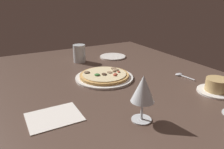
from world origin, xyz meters
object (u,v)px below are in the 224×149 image
at_px(side_plate, 113,57).
at_px(water_glass, 79,54).
at_px(wine_glass_far, 143,90).
at_px(paper_menu, 54,117).
at_px(pizza_main, 104,76).
at_px(ramekin_on_saucer, 217,87).
at_px(spoon, 181,75).

bearing_deg(side_plate, water_glass, -92.92).
relative_size(wine_glass_far, paper_menu, 0.89).
height_order(pizza_main, ramekin_on_saucer, ramekin_on_saucer).
height_order(wine_glass_far, water_glass, wine_glass_far).
distance_m(wine_glass_far, side_plate, 0.75).
distance_m(wine_glass_far, paper_menu, 0.31).
distance_m(ramekin_on_saucer, wine_glass_far, 0.41).
bearing_deg(ramekin_on_saucer, pizza_main, -137.28).
bearing_deg(pizza_main, wine_glass_far, -9.00).
bearing_deg(pizza_main, side_plate, 144.76).
xyz_separation_m(wine_glass_far, paper_menu, (-0.15, -0.24, -0.10)).
bearing_deg(spoon, side_plate, -163.78).
relative_size(wine_glass_far, water_glass, 1.48).
distance_m(ramekin_on_saucer, side_plate, 0.68).
bearing_deg(wine_glass_far, water_glass, 175.53).
xyz_separation_m(side_plate, spoon, (0.46, 0.13, 0.00)).
bearing_deg(wine_glass_far, side_plate, 158.13).
xyz_separation_m(ramekin_on_saucer, side_plate, (-0.67, -0.12, -0.02)).
relative_size(pizza_main, paper_menu, 1.61).
bearing_deg(paper_menu, water_glass, 151.37).
distance_m(wine_glass_far, spoon, 0.48).
height_order(wine_glass_far, spoon, wine_glass_far).
relative_size(ramekin_on_saucer, side_plate, 0.91).
xyz_separation_m(wine_glass_far, side_plate, (-0.69, 0.28, -0.10)).
relative_size(water_glass, spoon, 0.96).
xyz_separation_m(pizza_main, side_plate, (-0.31, 0.22, -0.01)).
bearing_deg(ramekin_on_saucer, water_glass, -153.37).
height_order(pizza_main, wine_glass_far, wine_glass_far).
relative_size(water_glass, paper_menu, 0.60).
distance_m(pizza_main, side_plate, 0.38).
xyz_separation_m(ramekin_on_saucer, paper_menu, (-0.13, -0.64, -0.02)).
bearing_deg(pizza_main, water_glass, -178.91).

